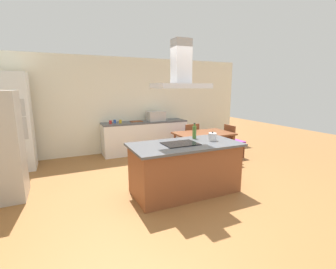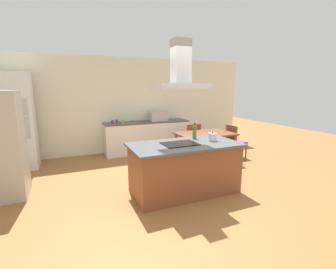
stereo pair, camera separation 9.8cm
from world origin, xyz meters
TOP-DOWN VIEW (x-y plane):
  - ground at (0.00, 1.50)m, footprint 16.00×16.00m
  - wall_back at (0.00, 3.25)m, footprint 7.20×0.10m
  - kitchen_island at (0.00, 0.00)m, footprint 1.94×0.99m
  - cooktop at (-0.10, 0.00)m, footprint 0.60×0.44m
  - tea_kettle at (0.57, -0.02)m, footprint 0.20×0.15m
  - olive_oil_bottle at (0.36, 0.29)m, footprint 0.07×0.07m
  - back_counter at (0.27, 2.88)m, footprint 2.45×0.62m
  - countertop_microwave at (0.61, 2.88)m, footprint 0.50×0.38m
  - coffee_mug_red at (-0.73, 2.84)m, footprint 0.08×0.08m
  - coffee_mug_blue at (-0.60, 2.93)m, footprint 0.08×0.08m
  - coffee_mug_yellow at (-0.46, 2.85)m, footprint 0.08×0.08m
  - cutting_board at (0.02, 2.93)m, footprint 0.34×0.24m
  - wall_oven_stack at (-2.90, 2.65)m, footprint 0.70×0.66m
  - dining_table at (1.28, 1.35)m, footprint 1.40×0.90m
  - chair_facing_back_wall at (1.28, 2.02)m, footprint 0.42×0.42m
  - chair_at_right_end at (2.19, 1.35)m, footprint 0.42×0.42m
  - range_hood at (-0.10, 0.00)m, footprint 0.90×0.55m

SIDE VIEW (x-z plane):
  - ground at x=0.00m, z-range 0.00..0.00m
  - back_counter at x=0.27m, z-range 0.00..0.90m
  - kitchen_island at x=0.00m, z-range 0.00..0.90m
  - chair_facing_back_wall at x=1.28m, z-range 0.06..0.95m
  - chair_at_right_end at x=2.19m, z-range 0.06..0.95m
  - dining_table at x=1.28m, z-range 0.29..1.04m
  - cooktop at x=-0.10m, z-range 0.90..0.91m
  - cutting_board at x=0.02m, z-range 0.90..0.92m
  - coffee_mug_red at x=-0.73m, z-range 0.90..0.99m
  - coffee_mug_blue at x=-0.60m, z-range 0.90..0.99m
  - coffee_mug_yellow at x=-0.46m, z-range 0.90..0.99m
  - tea_kettle at x=0.57m, z-range 0.89..1.06m
  - olive_oil_bottle at x=0.36m, z-range 0.88..1.18m
  - countertop_microwave at x=0.61m, z-range 0.90..1.18m
  - wall_oven_stack at x=-2.90m, z-range 0.00..2.20m
  - wall_back at x=0.00m, z-range 0.00..2.70m
  - range_hood at x=-0.10m, z-range 1.71..2.49m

